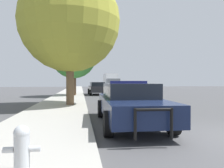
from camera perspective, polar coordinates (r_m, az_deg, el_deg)
sidewalk_left at (r=5.56m, az=-20.58°, el=-14.36°), size 3.00×110.00×0.13m
police_car at (r=7.72m, az=4.58°, el=-4.74°), size 2.19×5.46×1.52m
fire_hydrant at (r=3.74m, az=-22.51°, el=-14.88°), size 0.55×0.24×0.71m
traffic_light at (r=22.18m, az=-7.48°, el=7.34°), size 3.07×0.35×5.68m
car_background_oncoming at (r=29.31m, az=2.92°, el=-0.73°), size 2.25×4.42×1.44m
car_background_midblock at (r=24.40m, az=-3.94°, el=-1.05°), size 1.95×4.73×1.41m
box_truck at (r=45.26m, az=-0.32°, el=0.90°), size 2.70×7.90×3.09m
tree_sidewalk_mid at (r=21.94m, az=-9.96°, el=7.17°), size 4.41×4.41×6.06m
tree_sidewalk_near at (r=13.51m, az=-10.94°, el=15.60°), size 5.88×5.88×7.80m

